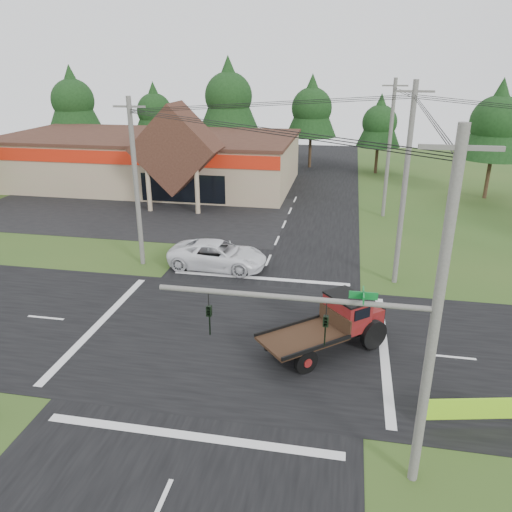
# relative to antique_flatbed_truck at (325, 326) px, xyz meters

# --- Properties ---
(ground) EXTENTS (120.00, 120.00, 0.00)m
(ground) POSITION_rel_antique_flatbed_truck_xyz_m (-4.31, 0.48, -1.26)
(ground) COLOR #2C4E1B
(ground) RESTS_ON ground
(road_ns) EXTENTS (12.00, 120.00, 0.02)m
(road_ns) POSITION_rel_antique_flatbed_truck_xyz_m (-4.31, 0.48, -1.25)
(road_ns) COLOR black
(road_ns) RESTS_ON ground
(road_ew) EXTENTS (120.00, 12.00, 0.02)m
(road_ew) POSITION_rel_antique_flatbed_truck_xyz_m (-4.31, 0.48, -1.25)
(road_ew) COLOR black
(road_ew) RESTS_ON ground
(parking_apron) EXTENTS (28.00, 14.00, 0.02)m
(parking_apron) POSITION_rel_antique_flatbed_truck_xyz_m (-18.31, 19.48, -1.24)
(parking_apron) COLOR black
(parking_apron) RESTS_ON ground
(cvs_building) EXTENTS (30.40, 18.20, 9.19)m
(cvs_building) POSITION_rel_antique_flatbed_truck_xyz_m (-20.01, 30.05, 1.52)
(cvs_building) COLOR tan
(cvs_building) RESTS_ON ground
(traffic_signal_mast) EXTENTS (8.12, 0.24, 7.00)m
(traffic_signal_mast) POSITION_rel_antique_flatbed_truck_xyz_m (1.51, -7.02, 3.17)
(traffic_signal_mast) COLOR #595651
(traffic_signal_mast) RESTS_ON ground
(utility_pole_nr) EXTENTS (2.00, 0.30, 11.00)m
(utility_pole_nr) POSITION_rel_antique_flatbed_truck_xyz_m (3.19, -7.02, 4.38)
(utility_pole_nr) COLOR #595651
(utility_pole_nr) RESTS_ON ground
(utility_pole_nw) EXTENTS (2.00, 0.30, 10.50)m
(utility_pole_nw) POSITION_rel_antique_flatbed_truck_xyz_m (-12.31, 8.48, 4.13)
(utility_pole_nw) COLOR #595651
(utility_pole_nw) RESTS_ON ground
(utility_pole_ne) EXTENTS (2.00, 0.30, 11.50)m
(utility_pole_ne) POSITION_rel_antique_flatbed_truck_xyz_m (3.69, 8.48, 4.63)
(utility_pole_ne) COLOR #595651
(utility_pole_ne) RESTS_ON ground
(utility_pole_n) EXTENTS (2.00, 0.30, 11.20)m
(utility_pole_n) POSITION_rel_antique_flatbed_truck_xyz_m (3.69, 22.48, 4.48)
(utility_pole_n) COLOR #595651
(utility_pole_n) RESTS_ON ground
(tree_row_a) EXTENTS (6.72, 6.72, 12.12)m
(tree_row_a) POSITION_rel_antique_flatbed_truck_xyz_m (-34.31, 40.48, 6.79)
(tree_row_a) COLOR #332316
(tree_row_a) RESTS_ON ground
(tree_row_b) EXTENTS (5.60, 5.60, 10.10)m
(tree_row_b) POSITION_rel_antique_flatbed_truck_xyz_m (-24.31, 42.48, 5.45)
(tree_row_b) COLOR #332316
(tree_row_b) RESTS_ON ground
(tree_row_c) EXTENTS (7.28, 7.28, 13.13)m
(tree_row_c) POSITION_rel_antique_flatbed_truck_xyz_m (-14.31, 41.48, 7.46)
(tree_row_c) COLOR #332316
(tree_row_c) RESTS_ON ground
(tree_row_d) EXTENTS (6.16, 6.16, 11.11)m
(tree_row_d) POSITION_rel_antique_flatbed_truck_xyz_m (-4.31, 42.48, 6.12)
(tree_row_d) COLOR #332316
(tree_row_d) RESTS_ON ground
(tree_row_e) EXTENTS (5.04, 5.04, 9.09)m
(tree_row_e) POSITION_rel_antique_flatbed_truck_xyz_m (3.69, 40.48, 4.78)
(tree_row_e) COLOR #332316
(tree_row_e) RESTS_ON ground
(tree_side_ne) EXTENTS (6.16, 6.16, 11.11)m
(tree_side_ne) POSITION_rel_antique_flatbed_truck_xyz_m (13.69, 30.48, 6.12)
(tree_side_ne) COLOR #332316
(tree_side_ne) RESTS_ON ground
(antique_flatbed_truck) EXTENTS (6.04, 5.68, 2.51)m
(antique_flatbed_truck) POSITION_rel_antique_flatbed_truck_xyz_m (0.00, 0.00, 0.00)
(antique_flatbed_truck) COLOR #5A140C
(antique_flatbed_truck) RESTS_ON ground
(roadside_banner) EXTENTS (3.59, 0.88, 1.25)m
(roadside_banner) POSITION_rel_antique_flatbed_truck_xyz_m (5.51, -4.12, -0.63)
(roadside_banner) COLOR #8DDB1D
(roadside_banner) RESTS_ON ground
(white_pickup) EXTENTS (6.33, 3.13, 1.73)m
(white_pickup) POSITION_rel_antique_flatbed_truck_xyz_m (-7.28, 8.72, -0.39)
(white_pickup) COLOR white
(white_pickup) RESTS_ON ground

